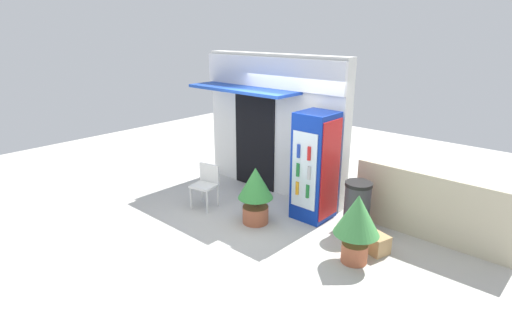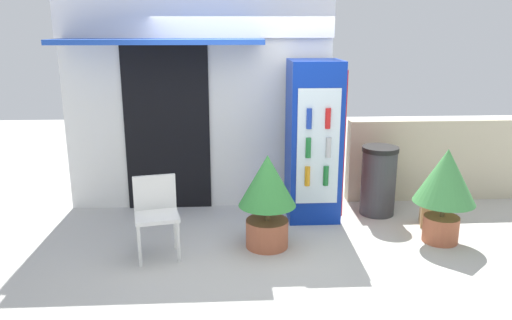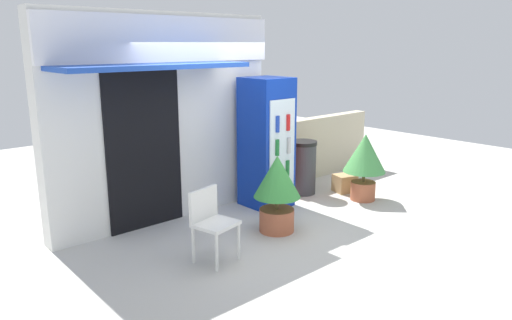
{
  "view_description": "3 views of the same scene",
  "coord_description": "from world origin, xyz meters",
  "px_view_note": "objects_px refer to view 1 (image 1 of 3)",
  "views": [
    {
      "loc": [
        4.53,
        -5.02,
        3.36
      ],
      "look_at": [
        -0.26,
        0.34,
        1.02
      ],
      "focal_mm": 28.17,
      "sensor_mm": 36.0,
      "label": 1
    },
    {
      "loc": [
        -0.31,
        -5.19,
        2.38
      ],
      "look_at": [
        -0.01,
        0.13,
        0.95
      ],
      "focal_mm": 34.9,
      "sensor_mm": 36.0,
      "label": 2
    },
    {
      "loc": [
        -4.19,
        -4.43,
        2.48
      ],
      "look_at": [
        0.06,
        0.29,
        0.93
      ],
      "focal_mm": 33.59,
      "sensor_mm": 36.0,
      "label": 3
    }
  ],
  "objects_px": {
    "cardboard_box": "(376,244)",
    "potted_plant_curbside": "(357,220)",
    "drink_cooler": "(315,167)",
    "trash_bin": "(357,207)",
    "plastic_chair": "(206,182)",
    "potted_plant_near_shop": "(255,190)"
  },
  "relations": [
    {
      "from": "trash_bin",
      "to": "cardboard_box",
      "type": "relative_size",
      "value": 2.6
    },
    {
      "from": "plastic_chair",
      "to": "trash_bin",
      "type": "xyz_separation_m",
      "value": [
        2.71,
        1.04,
        -0.06
      ]
    },
    {
      "from": "potted_plant_near_shop",
      "to": "potted_plant_curbside",
      "type": "relative_size",
      "value": 0.97
    },
    {
      "from": "potted_plant_near_shop",
      "to": "cardboard_box",
      "type": "height_order",
      "value": "potted_plant_near_shop"
    },
    {
      "from": "plastic_chair",
      "to": "cardboard_box",
      "type": "distance_m",
      "value": 3.38
    },
    {
      "from": "drink_cooler",
      "to": "trash_bin",
      "type": "height_order",
      "value": "drink_cooler"
    },
    {
      "from": "drink_cooler",
      "to": "potted_plant_curbside",
      "type": "distance_m",
      "value": 1.62
    },
    {
      "from": "cardboard_box",
      "to": "drink_cooler",
      "type": "bearing_deg",
      "value": 164.74
    },
    {
      "from": "drink_cooler",
      "to": "plastic_chair",
      "type": "height_order",
      "value": "drink_cooler"
    },
    {
      "from": "potted_plant_curbside",
      "to": "trash_bin",
      "type": "relative_size",
      "value": 1.21
    },
    {
      "from": "drink_cooler",
      "to": "potted_plant_near_shop",
      "type": "relative_size",
      "value": 1.89
    },
    {
      "from": "potted_plant_curbside",
      "to": "trash_bin",
      "type": "distance_m",
      "value": 1.05
    },
    {
      "from": "potted_plant_curbside",
      "to": "cardboard_box",
      "type": "relative_size",
      "value": 3.14
    },
    {
      "from": "cardboard_box",
      "to": "potted_plant_curbside",
      "type": "bearing_deg",
      "value": -105.51
    },
    {
      "from": "drink_cooler",
      "to": "potted_plant_near_shop",
      "type": "xyz_separation_m",
      "value": [
        -0.65,
        -0.89,
        -0.37
      ]
    },
    {
      "from": "drink_cooler",
      "to": "plastic_chair",
      "type": "xyz_separation_m",
      "value": [
        -1.84,
        -1.01,
        -0.49
      ]
    },
    {
      "from": "plastic_chair",
      "to": "potted_plant_near_shop",
      "type": "relative_size",
      "value": 0.81
    },
    {
      "from": "drink_cooler",
      "to": "plastic_chair",
      "type": "distance_m",
      "value": 2.16
    },
    {
      "from": "plastic_chair",
      "to": "potted_plant_curbside",
      "type": "relative_size",
      "value": 0.78
    },
    {
      "from": "drink_cooler",
      "to": "potted_plant_curbside",
      "type": "bearing_deg",
      "value": -33.11
    },
    {
      "from": "potted_plant_curbside",
      "to": "potted_plant_near_shop",
      "type": "bearing_deg",
      "value": -179.38
    },
    {
      "from": "plastic_chair",
      "to": "cardboard_box",
      "type": "xyz_separation_m",
      "value": [
        3.31,
        0.61,
        -0.36
      ]
    }
  ]
}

